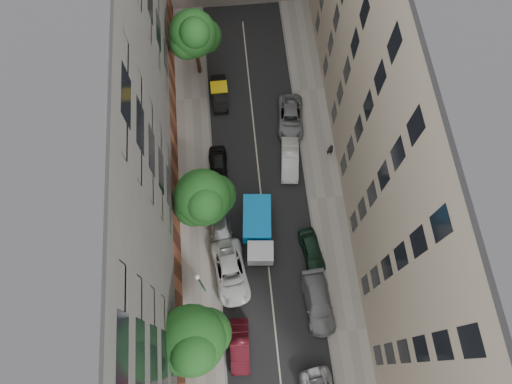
{
  "coord_description": "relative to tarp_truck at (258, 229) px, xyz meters",
  "views": [
    {
      "loc": [
        -1.77,
        -13.39,
        36.55
      ],
      "look_at": [
        -0.63,
        -1.26,
        6.0
      ],
      "focal_mm": 32.0,
      "sensor_mm": 36.0,
      "label": 1
    }
  ],
  "objects": [
    {
      "name": "ground",
      "position": [
        0.6,
        2.66,
        -1.38
      ],
      "size": [
        120.0,
        120.0,
        0.0
      ],
      "primitive_type": "plane",
      "color": "#4C4C49",
      "rests_on": "ground"
    },
    {
      "name": "road_surface",
      "position": [
        0.6,
        2.66,
        -1.37
      ],
      "size": [
        8.0,
        44.0,
        0.02
      ],
      "primitive_type": "cube",
      "color": "black",
      "rests_on": "ground"
    },
    {
      "name": "sidewalk_left",
      "position": [
        -4.9,
        2.66,
        -1.31
      ],
      "size": [
        3.0,
        44.0,
        0.15
      ],
      "primitive_type": "cube",
      "color": "gray",
      "rests_on": "ground"
    },
    {
      "name": "sidewalk_right",
      "position": [
        6.1,
        2.66,
        -1.31
      ],
      "size": [
        3.0,
        44.0,
        0.15
      ],
      "primitive_type": "cube",
      "color": "gray",
      "rests_on": "ground"
    },
    {
      "name": "building_left",
      "position": [
        -10.4,
        2.66,
        8.62
      ],
      "size": [
        8.0,
        44.0,
        20.0
      ],
      "primitive_type": "cube",
      "color": "#53504E",
      "rests_on": "ground"
    },
    {
      "name": "building_right",
      "position": [
        11.6,
        2.66,
        8.62
      ],
      "size": [
        8.0,
        44.0,
        20.0
      ],
      "primitive_type": "cube",
      "color": "tan",
      "rests_on": "ground"
    },
    {
      "name": "tarp_truck",
      "position": [
        0.0,
        0.0,
        0.0
      ],
      "size": [
        2.61,
        5.61,
        2.51
      ],
      "rotation": [
        0.0,
        0.0,
        -0.1
      ],
      "color": "black",
      "rests_on": "ground"
    },
    {
      "name": "car_left_1",
      "position": [
        -2.2,
        -8.74,
        -0.71
      ],
      "size": [
        1.56,
        4.11,
        1.34
      ],
      "primitive_type": "imported",
      "rotation": [
        0.0,
        0.0,
        -0.04
      ],
      "color": "#4C0F18",
      "rests_on": "ground"
    },
    {
      "name": "car_left_2",
      "position": [
        -2.47,
        -3.14,
        -0.63
      ],
      "size": [
        3.12,
        5.67,
        1.5
      ],
      "primitive_type": "imported",
      "rotation": [
        0.0,
        0.0,
        0.12
      ],
      "color": "silver",
      "rests_on": "ground"
    },
    {
      "name": "car_left_3",
      "position": [
        -3.0,
        0.46,
        -0.73
      ],
      "size": [
        2.14,
        4.59,
        1.3
      ],
      "primitive_type": "imported",
      "rotation": [
        0.0,
        0.0,
        0.07
      ],
      "color": "#B1B1B5",
      "rests_on": "ground"
    },
    {
      "name": "car_left_4",
      "position": [
        -2.87,
        6.1,
        -0.7
      ],
      "size": [
        1.63,
        4.02,
        1.37
      ],
      "primitive_type": "imported",
      "rotation": [
        0.0,
        0.0,
        -0.0
      ],
      "color": "black",
      "rests_on": "ground"
    },
    {
      "name": "car_left_5",
      "position": [
        -2.26,
        13.66,
        -0.74
      ],
      "size": [
        1.43,
        3.94,
        1.29
      ],
      "primitive_type": "imported",
      "rotation": [
        0.0,
        0.0,
        0.02
      ],
      "color": "black",
      "rests_on": "ground"
    },
    {
      "name": "car_right_1",
      "position": [
        4.1,
        -6.14,
        -0.65
      ],
      "size": [
        2.38,
        5.2,
        1.47
      ],
      "primitive_type": "imported",
      "rotation": [
        0.0,
        0.0,
        0.06
      ],
      "color": "slate",
      "rests_on": "ground"
    },
    {
      "name": "car_right_2",
      "position": [
        4.2,
        -1.94,
        -0.74
      ],
      "size": [
        2.08,
        3.94,
        1.28
      ],
      "primitive_type": "imported",
      "rotation": [
        0.0,
        0.0,
        0.16
      ],
      "color": "black",
      "rests_on": "ground"
    },
    {
      "name": "car_right_3",
      "position": [
        3.4,
        6.26,
        -0.69
      ],
      "size": [
        1.95,
        4.37,
        1.39
      ],
      "primitive_type": "imported",
      "rotation": [
        0.0,
        0.0,
        -0.12
      ],
      "color": "silver",
      "rests_on": "ground"
    },
    {
      "name": "car_right_4",
      "position": [
        3.95,
        10.46,
        -0.71
      ],
      "size": [
        2.72,
        5.06,
        1.35
      ],
      "primitive_type": "imported",
      "rotation": [
        0.0,
        0.0,
        -0.1
      ],
      "color": "slate",
      "rests_on": "ground"
    },
    {
      "name": "tree_near",
      "position": [
        -5.03,
        -8.45,
        4.31
      ],
      "size": [
        4.92,
        4.57,
        8.22
      ],
      "color": "#382619",
      "rests_on": "sidewalk_left"
    },
    {
      "name": "tree_mid",
      "position": [
        -3.9,
        1.73,
        3.25
      ],
      "size": [
        4.76,
        4.4,
        6.86
      ],
      "color": "#382619",
      "rests_on": "sidewalk_left"
    },
    {
      "name": "tree_far",
      "position": [
        -3.9,
        16.55,
        3.92
      ],
      "size": [
        4.56,
        4.17,
        7.58
      ],
      "color": "#382619",
      "rests_on": "sidewalk_left"
    },
    {
      "name": "lamp_post",
      "position": [
        -4.59,
        -4.26,
        2.27
      ],
      "size": [
        0.36,
        0.36,
        5.58
      ],
      "color": "#175329",
      "rests_on": "sidewalk_left"
    },
    {
      "name": "pedestrian",
      "position": [
        7.0,
        6.78,
        -0.45
      ],
      "size": [
        0.62,
        0.46,
        1.57
      ],
      "primitive_type": "imported",
      "rotation": [
        0.0,
        0.0,
        2.98
      ],
      "color": "black",
      "rests_on": "sidewalk_right"
    }
  ]
}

